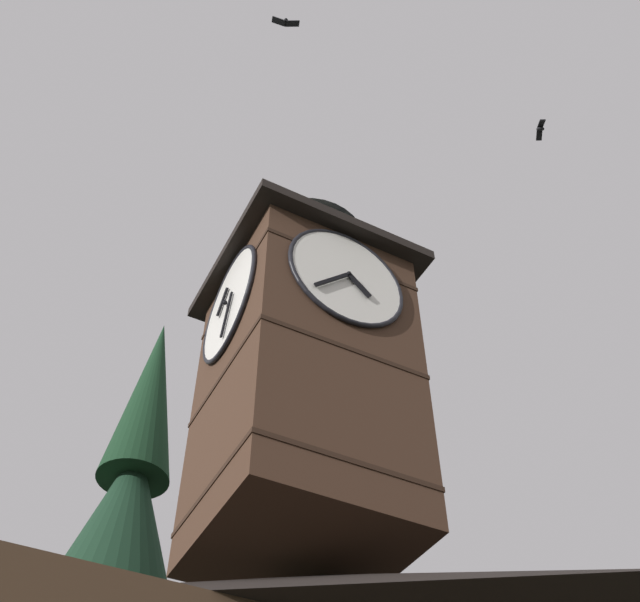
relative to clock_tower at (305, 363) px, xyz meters
The scene contains 3 objects.
clock_tower is the anchor object (origin of this frame).
flying_bird_high 9.70m from the clock_tower, 141.98° to the left, with size 0.44×0.63×0.15m.
flying_bird_low 9.12m from the clock_tower, 53.48° to the left, with size 0.72×0.37×0.16m.
Camera 1 is at (4.73, 10.79, 2.13)m, focal length 43.99 mm.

